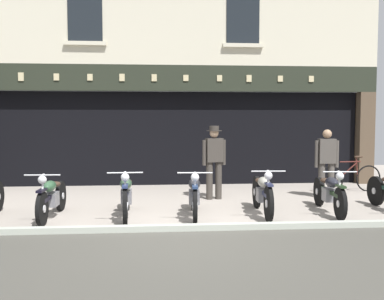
# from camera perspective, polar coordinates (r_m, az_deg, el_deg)

# --- Properties ---
(ground) EXTENTS (23.56, 22.00, 0.18)m
(ground) POSITION_cam_1_polar(r_m,az_deg,el_deg) (6.64, -0.63, -12.63)
(ground) COLOR gray
(shop_facade) EXTENTS (11.86, 4.42, 5.95)m
(shop_facade) POSITION_cam_1_polar(r_m,az_deg,el_deg) (14.37, -2.98, 3.17)
(shop_facade) COLOR black
(shop_facade) RESTS_ON ground
(motorcycle_left) EXTENTS (0.62, 1.92, 0.90)m
(motorcycle_left) POSITION_cam_1_polar(r_m,az_deg,el_deg) (8.89, -17.23, -5.57)
(motorcycle_left) COLOR black
(motorcycle_left) RESTS_ON ground
(motorcycle_center_left) EXTENTS (0.62, 2.10, 0.94)m
(motorcycle_center_left) POSITION_cam_1_polar(r_m,az_deg,el_deg) (8.67, -8.26, -5.51)
(motorcycle_center_left) COLOR black
(motorcycle_center_left) RESTS_ON ground
(motorcycle_center) EXTENTS (0.62, 1.95, 0.92)m
(motorcycle_center) POSITION_cam_1_polar(r_m,az_deg,el_deg) (8.62, 0.28, -5.59)
(motorcycle_center) COLOR black
(motorcycle_center) RESTS_ON ground
(motorcycle_center_right) EXTENTS (0.62, 1.97, 0.93)m
(motorcycle_center_right) POSITION_cam_1_polar(r_m,az_deg,el_deg) (8.92, 8.84, -5.29)
(motorcycle_center_right) COLOR black
(motorcycle_center_right) RESTS_ON ground
(motorcycle_right) EXTENTS (0.62, 1.99, 0.90)m
(motorcycle_right) POSITION_cam_1_polar(r_m,az_deg,el_deg) (9.38, 16.88, -5.06)
(motorcycle_right) COLOR black
(motorcycle_right) RESTS_ON ground
(salesman_left) EXTENTS (0.55, 0.35, 1.69)m
(salesman_left) POSITION_cam_1_polar(r_m,az_deg,el_deg) (10.41, 2.79, -1.06)
(salesman_left) COLOR #38332D
(salesman_left) RESTS_ON ground
(shopkeeper_center) EXTENTS (0.56, 0.26, 1.60)m
(shopkeeper_center) POSITION_cam_1_polar(r_m,az_deg,el_deg) (11.02, 16.56, -1.25)
(shopkeeper_center) COLOR #47423D
(shopkeeper_center) RESTS_ON ground
(advert_board_near) EXTENTS (0.83, 0.03, 1.08)m
(advert_board_near) POSITION_cam_1_polar(r_m,az_deg,el_deg) (13.07, 8.25, 3.46)
(advert_board_near) COLOR silver
(advert_board_far) EXTENTS (0.71, 0.03, 0.90)m
(advert_board_far) POSITION_cam_1_polar(r_m,az_deg,el_deg) (13.32, 12.26, 3.05)
(advert_board_far) COLOR silver
(leaning_bicycle) EXTENTS (1.71, 0.50, 0.93)m
(leaning_bicycle) POSITION_cam_1_polar(r_m,az_deg,el_deg) (12.23, 19.26, -3.25)
(leaning_bicycle) COLOR black
(leaning_bicycle) RESTS_ON ground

